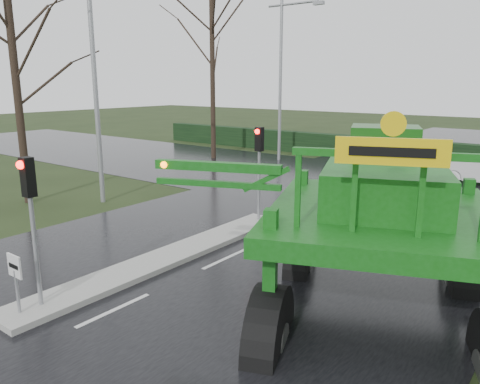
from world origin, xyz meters
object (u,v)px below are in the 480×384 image
Objects in this scene: traffic_signal_mid at (259,154)px; crop_sprayer at (274,207)px; traffic_signal_near at (30,200)px; street_light_left_near at (98,58)px; street_light_left_far at (285,67)px; keep_left_sign at (15,274)px.

traffic_signal_mid is 7.75m from crop_sprayer.
traffic_signal_near is at bearing -90.00° from traffic_signal_mid.
traffic_signal_mid is at bearing 12.21° from street_light_left_near.
street_light_left_far reaches higher than traffic_signal_near.
street_light_left_near is 14.00m from street_light_left_far.
traffic_signal_near is 0.37× the size of crop_sprayer.
street_light_left_far is (-6.89, 21.01, 3.40)m from traffic_signal_near.
street_light_left_near reaches higher than crop_sprayer.
crop_sprayer is (4.70, -6.16, 0.13)m from traffic_signal_mid.
traffic_signal_mid is 14.68m from street_light_left_far.
street_light_left_far is (0.00, 14.00, 0.00)m from street_light_left_near.
traffic_signal_mid is 7.83m from street_light_left_near.
street_light_left_far is at bearing 100.19° from crop_sprayer.
traffic_signal_mid is at bearing -61.14° from street_light_left_far.
crop_sprayer reaches higher than traffic_signal_near.
keep_left_sign is at bearing -72.22° from street_light_left_far.
traffic_signal_mid is (0.00, 8.99, 1.53)m from keep_left_sign.
traffic_signal_near is at bearing 90.00° from keep_left_sign.
street_light_left_near is (-6.89, -1.49, 3.40)m from traffic_signal_mid.
crop_sprayer is at bearing 31.10° from keep_left_sign.
crop_sprayer is (11.60, -4.66, -3.27)m from street_light_left_near.
street_light_left_near reaches higher than traffic_signal_mid.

